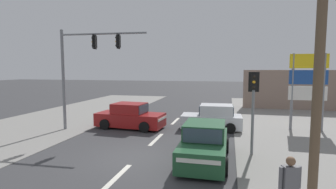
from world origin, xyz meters
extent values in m
plane|color=#3A3A3D|center=(0.00, 0.00, 0.00)|extent=(140.00, 140.00, 0.00)
cube|color=silver|center=(0.00, -2.00, 0.00)|extent=(0.20, 2.40, 0.01)
cube|color=silver|center=(0.00, 3.00, 0.00)|extent=(0.20, 2.40, 0.01)
cube|color=silver|center=(0.00, 8.00, 0.00)|extent=(0.20, 2.40, 0.01)
cube|color=gray|center=(-8.50, 4.00, 0.01)|extent=(8.00, 40.00, 0.02)
cylinder|color=brown|center=(6.02, -2.13, 4.73)|extent=(0.26, 0.26, 9.46)
cylinder|color=slate|center=(-6.07, 3.95, 3.00)|extent=(0.18, 0.18, 6.00)
cylinder|color=slate|center=(-3.47, 4.07, 5.70)|extent=(5.20, 0.34, 0.11)
cube|color=black|center=(-3.99, 4.05, 5.25)|extent=(0.21, 0.27, 0.68)
cube|color=black|center=(-3.99, 4.05, 5.25)|extent=(0.06, 0.44, 0.84)
sphere|color=black|center=(-4.11, 4.04, 5.47)|extent=(0.13, 0.13, 0.13)
sphere|color=orange|center=(-4.11, 4.04, 5.25)|extent=(0.13, 0.13, 0.13)
sphere|color=black|center=(-4.11, 4.04, 5.03)|extent=(0.13, 0.13, 0.13)
cube|color=black|center=(-2.53, 4.11, 5.25)|extent=(0.21, 0.27, 0.68)
cube|color=black|center=(-2.53, 4.11, 5.25)|extent=(0.06, 0.44, 0.84)
sphere|color=black|center=(-2.65, 4.10, 5.47)|extent=(0.13, 0.13, 0.13)
sphere|color=orange|center=(-2.65, 4.10, 5.25)|extent=(0.13, 0.13, 0.13)
sphere|color=black|center=(-2.65, 4.10, 5.03)|extent=(0.13, 0.13, 0.13)
cylinder|color=slate|center=(4.68, 1.60, 1.40)|extent=(0.12, 0.12, 2.80)
cube|color=black|center=(4.68, 1.60, 3.14)|extent=(0.27, 0.22, 0.68)
cube|color=black|center=(4.68, 1.60, 3.14)|extent=(0.44, 0.07, 0.84)
sphere|color=black|center=(4.67, 1.48, 3.36)|extent=(0.13, 0.13, 0.13)
sphere|color=orange|center=(4.67, 1.48, 3.14)|extent=(0.13, 0.13, 0.13)
sphere|color=black|center=(4.67, 1.48, 2.92)|extent=(0.13, 0.13, 0.13)
cylinder|color=slate|center=(7.36, 7.00, 2.30)|extent=(0.16, 0.16, 4.60)
cylinder|color=slate|center=(9.06, 7.00, 2.30)|extent=(0.16, 0.16, 4.60)
cube|color=yellow|center=(8.21, 7.00, 4.15)|extent=(2.10, 0.14, 0.84)
cube|color=#1E4793|center=(8.21, 7.00, 3.20)|extent=(2.10, 0.14, 0.84)
cube|color=silver|center=(8.21, 7.00, 2.25)|extent=(2.10, 0.14, 0.84)
cube|color=gray|center=(11.00, 16.00, 1.80)|extent=(12.00, 1.00, 3.60)
cube|color=silver|center=(2.65, 5.97, 0.51)|extent=(3.65, 1.71, 0.76)
cube|color=silver|center=(2.95, 5.98, 1.21)|extent=(1.94, 1.54, 0.64)
cube|color=#384756|center=(1.98, 5.95, 1.21)|extent=(0.10, 1.36, 0.54)
cube|color=#384756|center=(3.92, 6.01, 1.21)|extent=(0.10, 1.33, 0.51)
cube|color=white|center=(0.83, 5.92, 0.68)|extent=(0.08, 1.36, 0.14)
cylinder|color=black|center=(1.56, 5.14, 0.30)|extent=(0.61, 0.20, 0.60)
cylinder|color=black|center=(1.51, 6.74, 0.30)|extent=(0.61, 0.20, 0.60)
cylinder|color=black|center=(3.79, 5.21, 0.30)|extent=(0.61, 0.20, 0.60)
cylinder|color=black|center=(3.74, 6.81, 0.30)|extent=(0.61, 0.20, 0.60)
cube|color=#235633|center=(2.76, 0.32, 0.54)|extent=(1.71, 4.21, 0.80)
cube|color=#235633|center=(2.76, 0.37, 1.25)|extent=(1.57, 1.91, 0.62)
cube|color=#384756|center=(2.76, -0.60, 1.25)|extent=(1.44, 0.06, 0.53)
cube|color=#384756|center=(2.76, 1.34, 1.25)|extent=(1.40, 0.06, 0.50)
cube|color=white|center=(2.75, -1.80, 0.72)|extent=(1.45, 0.04, 0.14)
cylinder|color=black|center=(3.61, -0.98, 0.32)|extent=(0.19, 0.64, 0.64)
cylinder|color=black|center=(1.91, -0.98, 0.32)|extent=(0.19, 0.64, 0.64)
cylinder|color=black|center=(3.61, 1.62, 0.32)|extent=(0.19, 0.64, 0.64)
cylinder|color=black|center=(1.91, 1.62, 0.32)|extent=(0.19, 0.64, 0.64)
cube|color=maroon|center=(-2.31, 5.22, 0.54)|extent=(4.32, 2.02, 0.80)
cube|color=maroon|center=(-2.36, 5.22, 1.25)|extent=(2.02, 1.70, 0.62)
cube|color=#384756|center=(-1.40, 5.15, 1.25)|extent=(0.17, 1.44, 0.53)
cube|color=#384756|center=(-3.33, 5.30, 1.25)|extent=(0.17, 1.40, 0.50)
cube|color=white|center=(-0.20, 5.05, 0.72)|extent=(0.15, 1.44, 0.14)
cylinder|color=black|center=(-0.95, 5.96, 0.32)|extent=(0.65, 0.24, 0.64)
cylinder|color=black|center=(-1.08, 4.27, 0.32)|extent=(0.65, 0.24, 0.64)
cylinder|color=black|center=(-3.55, 6.17, 0.32)|extent=(0.65, 0.24, 0.64)
cylinder|color=black|center=(-3.68, 4.47, 0.32)|extent=(0.65, 0.24, 0.64)
cube|color=slate|center=(5.12, -3.48, 1.12)|extent=(0.41, 0.33, 0.56)
sphere|color=brown|center=(5.12, -3.48, 1.52)|extent=(0.22, 0.22, 0.22)
cylinder|color=slate|center=(4.90, -3.56, 1.12)|extent=(0.09, 0.09, 0.54)
cylinder|color=slate|center=(5.34, -3.40, 1.12)|extent=(0.09, 0.09, 0.54)
camera|label=1|loc=(3.67, -9.96, 3.68)|focal=28.00mm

